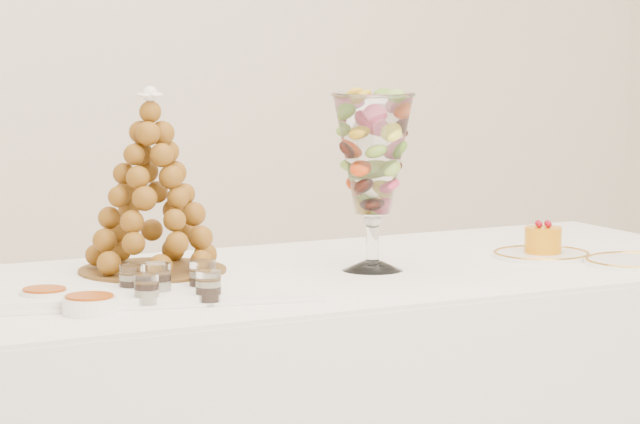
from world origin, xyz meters
TOP-DOWN VIEW (x-y plane):
  - lace_tray at (-0.37, 0.26)m, footprint 0.72×0.60m
  - macaron_vase at (0.15, 0.23)m, footprint 0.17×0.17m
  - cake_plate at (0.58, 0.21)m, footprint 0.22×0.22m
  - spare_plate at (0.71, 0.03)m, footprint 0.23×0.23m
  - verrine_a at (-0.42, 0.16)m, footprint 0.06×0.06m
  - verrine_b at (-0.40, 0.10)m, footprint 0.07×0.07m
  - verrine_c at (-0.30, 0.11)m, footprint 0.06×0.06m
  - verrine_d at (-0.44, 0.05)m, footprint 0.05×0.05m
  - verrine_e at (-0.32, 0.02)m, footprint 0.06×0.06m
  - ramekin_back at (-0.60, 0.16)m, footprint 0.09×0.09m
  - ramekin_front at (-0.55, 0.03)m, footprint 0.10×0.10m
  - croquembouche at (-0.32, 0.31)m, footprint 0.31×0.31m
  - mousse_cake at (0.58, 0.20)m, footprint 0.08×0.08m

SIDE VIEW (x-z plane):
  - spare_plate at x=0.71m, z-range 0.79..0.80m
  - cake_plate at x=0.58m, z-range 0.79..0.80m
  - lace_tray at x=-0.37m, z-range 0.79..0.81m
  - ramekin_back at x=-0.60m, z-range 0.79..0.82m
  - ramekin_front at x=-0.55m, z-range 0.79..0.82m
  - verrine_a at x=-0.42m, z-range 0.79..0.85m
  - verrine_d at x=-0.44m, z-range 0.79..0.85m
  - verrine_e at x=-0.32m, z-range 0.79..0.86m
  - verrine_c at x=-0.30m, z-range 0.79..0.86m
  - verrine_b at x=-0.40m, z-range 0.79..0.86m
  - mousse_cake at x=0.58m, z-range 0.79..0.87m
  - croquembouche at x=-0.32m, z-range 0.81..1.19m
  - macaron_vase at x=0.15m, z-range 0.85..1.23m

